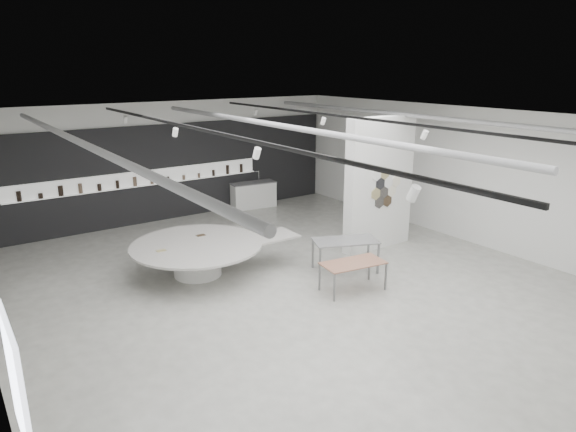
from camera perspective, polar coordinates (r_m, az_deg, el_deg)
room at (r=11.04m, az=0.47°, el=1.68°), size 12.02×14.02×3.82m
back_wall_display at (r=17.15m, az=-13.05°, el=4.74°), size 11.80×0.27×3.10m
partition_column at (r=14.11m, az=10.11°, el=3.53°), size 2.20×0.38×3.60m
display_island at (r=12.53m, az=-9.76°, el=-4.20°), size 4.05×3.21×0.80m
sample_table_wood at (r=11.56m, az=7.25°, el=-5.37°), size 1.51×0.91×0.66m
sample_table_stone at (r=12.59m, az=6.40°, el=-2.96°), size 1.73×1.32×0.80m
kitchen_counter at (r=18.31m, az=-3.88°, el=2.37°), size 1.67×0.83×1.26m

